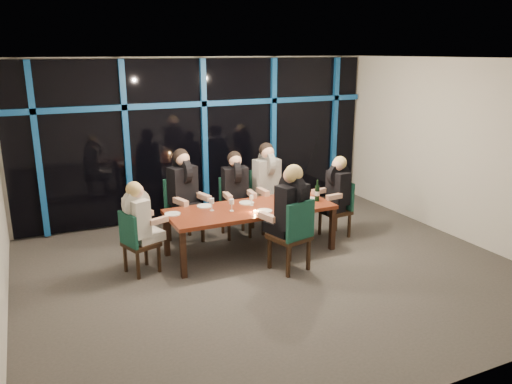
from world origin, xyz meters
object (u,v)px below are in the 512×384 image
chair_end_left (136,240)px  diner_near_mid (290,202)px  chair_near_mid (294,232)px  diner_end_right (336,185)px  diner_far_right (268,174)px  wine_bottle (317,193)px  chair_far_left (182,206)px  water_pitcher (294,199)px  diner_end_left (139,214)px  dining_table (251,212)px  chair_end_right (339,206)px  diner_far_left (184,183)px  chair_far_mid (234,203)px  chair_far_right (265,196)px  diner_far_mid (236,182)px

chair_end_left → diner_near_mid: 2.25m
chair_near_mid → diner_end_right: diner_end_right is taller
diner_far_right → wine_bottle: (0.41, -0.96, -0.14)m
diner_near_mid → chair_far_left: bearing=-73.6°
water_pitcher → diner_end_left: bearing=160.4°
dining_table → chair_far_left: size_ratio=2.42×
diner_near_mid → wine_bottle: (0.88, 0.68, -0.14)m
chair_near_mid → diner_far_right: 1.84m
dining_table → water_pitcher: (0.66, -0.21, 0.17)m
chair_far_left → diner_far_right: 1.59m
diner_far_right → chair_end_right: bearing=-40.7°
chair_end_left → chair_near_mid: bearing=-132.1°
chair_end_left → diner_far_left: 1.46m
diner_end_left → wine_bottle: bearing=-111.8°
chair_far_left → diner_near_mid: diner_near_mid is taller
chair_far_mid → chair_far_right: chair_far_right is taller
chair_far_mid → diner_end_right: diner_end_right is taller
chair_end_right → diner_far_left: 2.67m
chair_far_mid → diner_far_mid: diner_far_mid is taller
dining_table → chair_end_right: bearing=1.8°
diner_end_right → water_pitcher: size_ratio=4.55×
diner_far_right → water_pitcher: bearing=-95.5°
chair_near_mid → diner_far_mid: 1.75m
diner_end_left → chair_far_left: bearing=-62.0°
chair_far_mid → diner_far_left: 1.00m
chair_far_right → chair_end_left: size_ratio=1.15×
diner_far_right → diner_near_mid: (-0.46, -1.64, 0.01)m
chair_end_right → diner_far_right: diner_far_right is taller
chair_far_right → dining_table: bearing=-130.5°
chair_far_mid → diner_far_left: size_ratio=0.96×
diner_end_right → diner_far_right: bearing=-135.7°
chair_far_left → chair_end_left: chair_far_left is taller
chair_end_left → chair_far_left: bearing=-63.6°
diner_far_left → diner_end_right: bearing=-35.4°
dining_table → diner_far_mid: bearing=84.0°
chair_far_mid → water_pitcher: 1.26m
chair_far_left → diner_far_left: bearing=-90.0°
chair_near_mid → chair_far_right: bearing=-117.6°
diner_far_mid → chair_near_mid: bearing=-78.8°
chair_end_left → chair_end_right: 3.50m
chair_far_mid → chair_near_mid: chair_near_mid is taller
dining_table → diner_near_mid: diner_near_mid is taller
chair_far_mid → diner_end_left: 2.05m
chair_far_right → diner_near_mid: (-0.46, -1.74, 0.43)m
chair_far_left → diner_end_right: bearing=-37.1°
chair_end_left → diner_end_right: bearing=-107.8°
chair_far_left → chair_near_mid: bearing=-76.3°
chair_end_left → diner_far_right: bearing=-90.3°
diner_end_right → water_pitcher: diner_end_right is taller
chair_far_mid → chair_end_right: 1.81m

